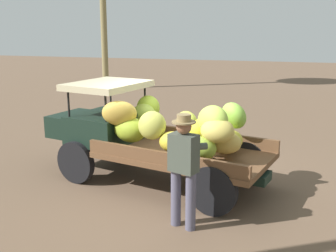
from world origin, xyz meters
name	(u,v)px	position (x,y,z in m)	size (l,w,h in m)	color
ground_plane	(173,178)	(0.00, 0.00, 0.00)	(60.00, 60.00, 0.00)	brown
truck	(149,133)	(0.41, 0.23, 0.94)	(4.65, 2.52, 1.84)	black
farmer	(184,164)	(-0.70, 1.86, 0.97)	(0.55, 0.51, 1.71)	#555368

